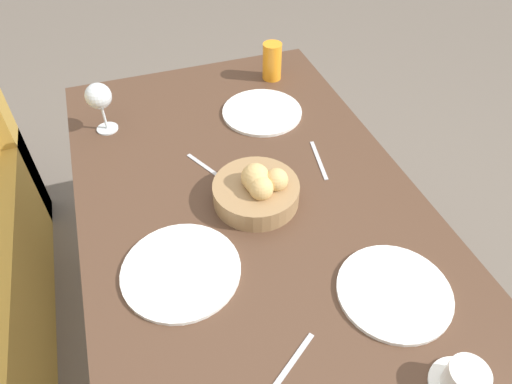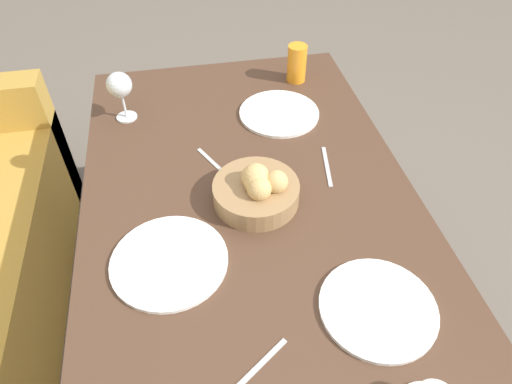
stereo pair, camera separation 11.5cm
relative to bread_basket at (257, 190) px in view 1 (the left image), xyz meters
The scene contains 12 objects.
ground_plane 0.80m from the bread_basket, 58.16° to the left, with size 10.00×10.00×0.00m, color #6B6056.
dining_table 0.14m from the bread_basket, 58.16° to the left, with size 1.42×0.86×0.76m.
bread_basket is the anchor object (origin of this frame).
plate_near_left 0.40m from the bread_basket, 152.25° to the right, with size 0.25×0.25×0.01m.
plate_near_right 0.39m from the bread_basket, 21.21° to the right, with size 0.25×0.25×0.01m.
plate_far_center 0.28m from the bread_basket, 123.28° to the left, with size 0.27×0.27×0.01m.
juice_glass 0.61m from the bread_basket, 23.78° to the right, with size 0.07×0.07×0.13m.
wine_glass 0.55m from the bread_basket, 37.33° to the left, with size 0.08×0.08×0.16m.
coffee_cup 0.60m from the bread_basket, 161.13° to the right, with size 0.11×0.11×0.06m.
fork_silver 0.24m from the bread_basket, 66.27° to the right, with size 0.16×0.04×0.00m.
knife_silver 0.44m from the bread_basket, 168.71° to the left, with size 0.10×0.14×0.00m.
spoon_coffee 0.21m from the bread_basket, 28.77° to the left, with size 0.12×0.07×0.00m.
Camera 1 is at (-0.78, 0.25, 1.61)m, focal length 32.00 mm.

